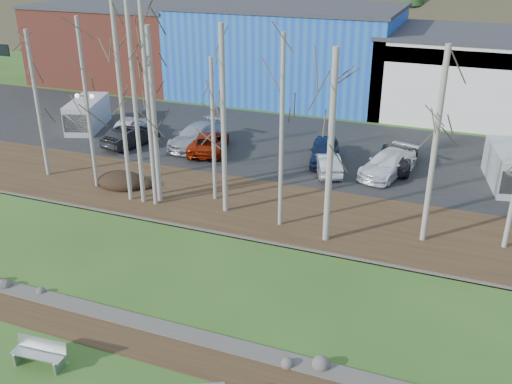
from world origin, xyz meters
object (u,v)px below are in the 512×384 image
at_px(car_3, 197,136).
at_px(car_5, 327,163).
at_px(car_8, 132,136).
at_px(van_grey, 87,115).
at_px(car_6, 396,156).
at_px(car_7, 388,164).
at_px(bench_intact, 40,353).
at_px(car_1, 129,136).
at_px(car_2, 209,142).
at_px(street_lamp, 86,105).
at_px(car_4, 325,151).
at_px(van_white, 511,168).
at_px(car_0, 130,126).

height_order(car_3, car_5, car_3).
distance_m(car_8, van_grey, 5.91).
bearing_deg(car_8, car_6, -158.28).
height_order(car_7, car_8, car_7).
height_order(bench_intact, car_1, car_1).
bearing_deg(car_2, car_6, 173.03).
distance_m(car_3, car_6, 13.90).
height_order(street_lamp, car_5, street_lamp).
height_order(car_5, car_8, car_8).
xyz_separation_m(car_1, car_3, (4.54, 1.62, 0.07)).
height_order(bench_intact, car_4, car_4).
height_order(car_8, van_grey, van_grey).
bearing_deg(van_white, car_6, 162.93).
bearing_deg(car_4, street_lamp, 176.23).
xyz_separation_m(car_4, car_5, (0.66, -1.80, -0.12)).
bearing_deg(car_3, car_5, -0.42).
xyz_separation_m(car_5, car_7, (3.62, 1.04, 0.10)).
bearing_deg(car_8, car_2, -157.49).
relative_size(car_5, car_6, 0.78).
xyz_separation_m(street_lamp, van_grey, (-2.25, 2.82, -1.75)).
bearing_deg(street_lamp, car_3, 1.14).
bearing_deg(car_5, car_0, -30.21).
distance_m(street_lamp, car_5, 17.72).
bearing_deg(van_white, car_0, 169.42).
bearing_deg(car_1, car_0, -45.03).
distance_m(car_7, car_8, 18.01).
bearing_deg(car_6, van_white, 175.35).
bearing_deg(car_6, car_2, 10.03).
xyz_separation_m(car_3, car_5, (9.99, -1.51, -0.13)).
height_order(car_7, van_white, van_white).
bearing_deg(car_0, car_6, 172.89).
bearing_deg(street_lamp, car_5, -12.86).
height_order(car_1, van_white, van_white).
bearing_deg(van_grey, car_4, -19.64).
xyz_separation_m(car_3, van_grey, (-9.82, 0.61, 0.34)).
bearing_deg(car_4, car_6, -1.08).
bearing_deg(bench_intact, car_3, 98.20).
bearing_deg(car_7, car_0, -164.83).
bearing_deg(car_6, car_3, 6.50).
xyz_separation_m(car_7, van_white, (7.06, 0.90, 0.39)).
relative_size(street_lamp, car_7, 0.71).
distance_m(car_8, van_white, 25.12).
bearing_deg(street_lamp, car_0, 39.62).
relative_size(car_2, car_8, 1.17).
bearing_deg(car_6, bench_intact, 71.41).
relative_size(car_2, car_3, 0.94).
relative_size(car_2, car_4, 1.12).
bearing_deg(car_2, car_4, 171.48).
height_order(car_6, car_8, car_8).
bearing_deg(car_7, car_4, -172.52).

